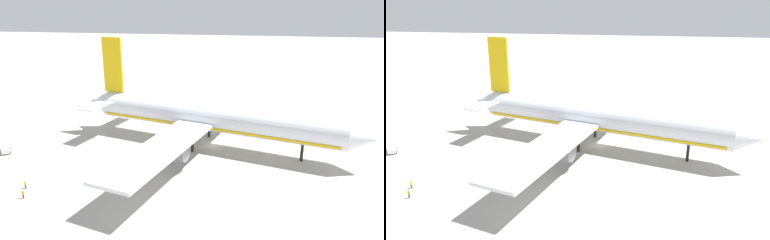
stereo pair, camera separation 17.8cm
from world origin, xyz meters
The scene contains 8 objects.
ground_plane centered at (0.00, 0.00, 0.00)m, with size 600.00×600.00×0.00m, color #ADA8A0.
airliner centered at (-1.28, 0.25, 7.46)m, with size 74.31×77.39×25.95m.
service_van centered at (-49.10, -12.62, 1.03)m, with size 4.12×4.88×1.97m.
baggage_cart_0 centered at (-19.96, 38.73, 0.82)m, with size 1.54×2.84×1.51m.
ground_worker_0 centered at (-31.73, -31.55, 0.84)m, with size 0.56×0.56×1.67m.
ground_worker_3 centered at (-33.53, -28.16, 0.87)m, with size 0.53×0.53×1.70m.
traffic_cone_0 centered at (-29.02, 31.09, 0.28)m, with size 0.36×0.36×0.55m, color orange.
traffic_cone_1 centered at (-26.23, 39.64, 0.28)m, with size 0.36×0.36×0.55m, color orange.
Camera 2 is at (9.93, -84.57, 35.30)m, focal length 33.79 mm.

